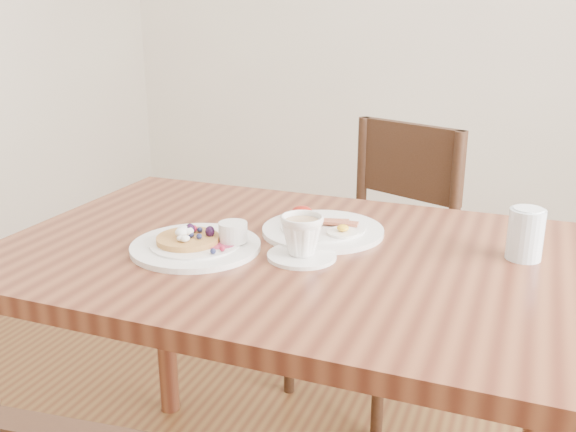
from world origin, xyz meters
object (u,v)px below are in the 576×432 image
object	(u,v)px
breakfast_plate	(321,228)
dining_table	(288,291)
pancake_plate	(198,243)
chair_far	(381,249)
teacup_saucer	(302,239)
water_glass	(525,234)

from	to	relation	value
breakfast_plate	dining_table	bearing A→B (deg)	-107.14
pancake_plate	chair_far	bearing A→B (deg)	75.50
breakfast_plate	teacup_saucer	distance (m)	0.16
dining_table	pancake_plate	size ratio (longest dim) A/B	4.44
dining_table	teacup_saucer	distance (m)	0.15
chair_far	teacup_saucer	xyz separation A→B (m)	(0.01, -0.76, 0.30)
dining_table	pancake_plate	distance (m)	0.22
chair_far	breakfast_plate	xyz separation A→B (m)	(-0.00, -0.61, 0.27)
dining_table	teacup_saucer	xyz separation A→B (m)	(0.05, -0.04, 0.14)
dining_table	chair_far	distance (m)	0.74
chair_far	pancake_plate	world-z (taller)	chair_far
dining_table	pancake_plate	xyz separation A→B (m)	(-0.17, -0.08, 0.11)
chair_far	water_glass	distance (m)	0.80
chair_far	breakfast_plate	bearing A→B (deg)	112.44
water_glass	breakfast_plate	bearing A→B (deg)	-179.45
chair_far	dining_table	bearing A→B (deg)	109.68
breakfast_plate	teacup_saucer	xyz separation A→B (m)	(0.01, -0.15, 0.03)
dining_table	breakfast_plate	bearing A→B (deg)	72.86
teacup_saucer	water_glass	xyz separation A→B (m)	(0.41, 0.16, 0.01)
breakfast_plate	teacup_saucer	world-z (taller)	teacup_saucer
dining_table	water_glass	xyz separation A→B (m)	(0.46, 0.12, 0.15)
pancake_plate	teacup_saucer	distance (m)	0.22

